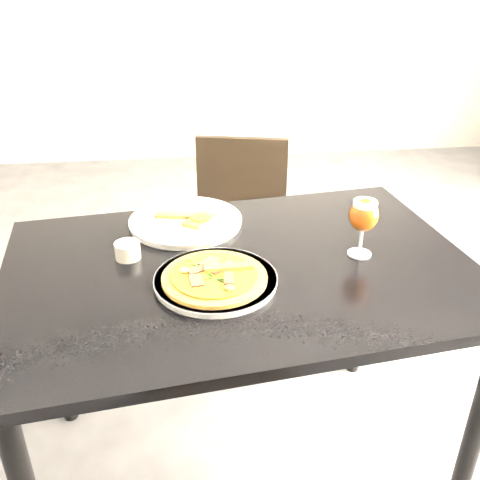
{
  "coord_description": "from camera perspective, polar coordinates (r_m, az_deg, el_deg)",
  "views": [
    {
      "loc": [
        -0.08,
        -1.2,
        1.45
      ],
      "look_at": [
        0.05,
        -0.04,
        0.83
      ],
      "focal_mm": 40.0,
      "sensor_mm": 36.0,
      "label": 1
    }
  ],
  "objects": [
    {
      "name": "plate_main",
      "position": [
        1.3,
        -2.61,
        -4.3
      ],
      "size": [
        0.33,
        0.33,
        0.02
      ],
      "primitive_type": "cylinder",
      "rotation": [
        0.0,
        0.0,
        -0.11
      ],
      "color": "silver",
      "rests_on": "dining_table"
    },
    {
      "name": "ground",
      "position": [
        1.89,
        -1.74,
        -22.38
      ],
      "size": [
        6.0,
        6.0,
        0.0
      ],
      "primitive_type": "plane",
      "color": "#48484A",
      "rests_on": "ground"
    },
    {
      "name": "chair_far",
      "position": [
        2.16,
        -0.13,
        0.48
      ],
      "size": [
        0.46,
        0.46,
        0.83
      ],
      "rotation": [
        0.0,
        0.0,
        -0.22
      ],
      "color": "black",
      "rests_on": "ground"
    },
    {
      "name": "dining_table",
      "position": [
        1.43,
        0.05,
        -5.76
      ],
      "size": [
        1.29,
        0.94,
        0.75
      ],
      "rotation": [
        0.0,
        0.0,
        0.12
      ],
      "color": "black",
      "rests_on": "ground"
    },
    {
      "name": "beer_glass",
      "position": [
        1.41,
        13.08,
        2.55
      ],
      "size": [
        0.08,
        0.08,
        0.16
      ],
      "color": "silver",
      "rests_on": "dining_table"
    },
    {
      "name": "plate_second",
      "position": [
        1.59,
        -5.82,
        2.0
      ],
      "size": [
        0.43,
        0.43,
        0.02
      ],
      "primitive_type": "cylinder",
      "rotation": [
        0.0,
        0.0,
        0.4
      ],
      "color": "silver",
      "rests_on": "dining_table"
    },
    {
      "name": "loose_crust",
      "position": [
        1.42,
        -4.93,
        -1.59
      ],
      "size": [
        0.12,
        0.09,
        0.01
      ],
      "primitive_type": "cube",
      "rotation": [
        0.0,
        0.0,
        0.6
      ],
      "color": "brown",
      "rests_on": "dining_table"
    },
    {
      "name": "sauce_cup",
      "position": [
        1.43,
        -11.91,
        -1.02
      ],
      "size": [
        0.07,
        0.07,
        0.04
      ],
      "color": "beige",
      "rests_on": "dining_table"
    },
    {
      "name": "pizza",
      "position": [
        1.28,
        -2.69,
        -3.91
      ],
      "size": [
        0.25,
        0.25,
        0.03
      ],
      "rotation": [
        0.0,
        0.0,
        -0.28
      ],
      "color": "brown",
      "rests_on": "plate_main"
    },
    {
      "name": "crust_scraps",
      "position": [
        1.58,
        -5.12,
        2.34
      ],
      "size": [
        0.19,
        0.13,
        0.01
      ],
      "rotation": [
        0.0,
        0.0,
        0.23
      ],
      "color": "brown",
      "rests_on": "plate_second"
    }
  ]
}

